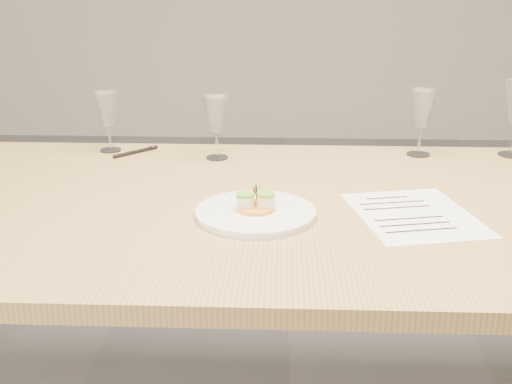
{
  "coord_description": "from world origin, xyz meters",
  "views": [
    {
      "loc": [
        -0.04,
        -1.4,
        1.26
      ],
      "look_at": [
        -0.09,
        -0.08,
        0.8
      ],
      "focal_mm": 45.0,
      "sensor_mm": 36.0,
      "label": 1
    }
  ],
  "objects_px": {
    "dinner_plate": "(256,212)",
    "wine_glass_1": "(216,115)",
    "dining_table": "(296,228)",
    "wine_glass_2": "(422,110)",
    "ballpoint_pen": "(136,152)",
    "wine_glass_0": "(108,110)",
    "recipe_sheet": "(414,215)"
  },
  "relations": [
    {
      "from": "dinner_plate",
      "to": "wine_glass_1",
      "type": "xyz_separation_m",
      "value": [
        -0.13,
        0.45,
        0.11
      ]
    },
    {
      "from": "dining_table",
      "to": "wine_glass_2",
      "type": "bearing_deg",
      "value": 48.43
    },
    {
      "from": "ballpoint_pen",
      "to": "wine_glass_0",
      "type": "xyz_separation_m",
      "value": [
        -0.08,
        0.03,
        0.12
      ]
    },
    {
      "from": "recipe_sheet",
      "to": "ballpoint_pen",
      "type": "bearing_deg",
      "value": 135.05
    },
    {
      "from": "dining_table",
      "to": "dinner_plate",
      "type": "distance_m",
      "value": 0.16
    },
    {
      "from": "wine_glass_1",
      "to": "wine_glass_2",
      "type": "height_order",
      "value": "wine_glass_2"
    },
    {
      "from": "wine_glass_0",
      "to": "wine_glass_1",
      "type": "bearing_deg",
      "value": -11.44
    },
    {
      "from": "dining_table",
      "to": "dinner_plate",
      "type": "height_order",
      "value": "dinner_plate"
    },
    {
      "from": "ballpoint_pen",
      "to": "wine_glass_1",
      "type": "distance_m",
      "value": 0.27
    },
    {
      "from": "ballpoint_pen",
      "to": "wine_glass_0",
      "type": "height_order",
      "value": "wine_glass_0"
    },
    {
      "from": "recipe_sheet",
      "to": "wine_glass_0",
      "type": "relative_size",
      "value": 2.03
    },
    {
      "from": "recipe_sheet",
      "to": "wine_glass_1",
      "type": "height_order",
      "value": "wine_glass_1"
    },
    {
      "from": "wine_glass_1",
      "to": "wine_glass_2",
      "type": "bearing_deg",
      "value": 5.81
    },
    {
      "from": "wine_glass_0",
      "to": "dining_table",
      "type": "bearing_deg",
      "value": -37.23
    },
    {
      "from": "recipe_sheet",
      "to": "wine_glass_0",
      "type": "distance_m",
      "value": 0.95
    },
    {
      "from": "dining_table",
      "to": "dinner_plate",
      "type": "xyz_separation_m",
      "value": [
        -0.09,
        -0.1,
        0.08
      ]
    },
    {
      "from": "ballpoint_pen",
      "to": "wine_glass_1",
      "type": "height_order",
      "value": "wine_glass_1"
    },
    {
      "from": "recipe_sheet",
      "to": "wine_glass_2",
      "type": "bearing_deg",
      "value": 65.86
    },
    {
      "from": "dining_table",
      "to": "wine_glass_1",
      "type": "bearing_deg",
      "value": 122.32
    },
    {
      "from": "recipe_sheet",
      "to": "dinner_plate",
      "type": "bearing_deg",
      "value": 171.95
    },
    {
      "from": "dining_table",
      "to": "wine_glass_0",
      "type": "xyz_separation_m",
      "value": [
        -0.54,
        0.41,
        0.19
      ]
    },
    {
      "from": "dinner_plate",
      "to": "wine_glass_1",
      "type": "relative_size",
      "value": 1.48
    },
    {
      "from": "dining_table",
      "to": "recipe_sheet",
      "type": "bearing_deg",
      "value": -16.64
    },
    {
      "from": "wine_glass_0",
      "to": "dinner_plate",
      "type": "bearing_deg",
      "value": -48.65
    },
    {
      "from": "recipe_sheet",
      "to": "wine_glass_0",
      "type": "height_order",
      "value": "wine_glass_0"
    },
    {
      "from": "dinner_plate",
      "to": "dining_table",
      "type": "bearing_deg",
      "value": 48.5
    },
    {
      "from": "ballpoint_pen",
      "to": "wine_glass_0",
      "type": "bearing_deg",
      "value": 114.93
    },
    {
      "from": "dinner_plate",
      "to": "wine_glass_0",
      "type": "distance_m",
      "value": 0.7
    },
    {
      "from": "dining_table",
      "to": "recipe_sheet",
      "type": "distance_m",
      "value": 0.28
    },
    {
      "from": "dining_table",
      "to": "wine_glass_2",
      "type": "relative_size",
      "value": 12.6
    },
    {
      "from": "dining_table",
      "to": "wine_glass_2",
      "type": "distance_m",
      "value": 0.58
    },
    {
      "from": "dining_table",
      "to": "wine_glass_1",
      "type": "distance_m",
      "value": 0.45
    }
  ]
}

